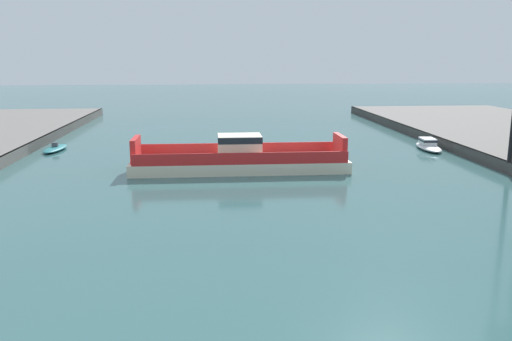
% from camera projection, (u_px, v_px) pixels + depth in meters
% --- Properties ---
extents(chain_ferry, '(20.74, 5.86, 3.43)m').
position_uv_depth(chain_ferry, '(240.00, 159.00, 51.00)').
color(chain_ferry, beige).
rests_on(chain_ferry, ground).
extents(moored_boat_near_left, '(2.69, 6.78, 1.30)m').
position_uv_depth(moored_boat_near_left, '(428.00, 145.00, 62.43)').
color(moored_boat_near_left, white).
rests_on(moored_boat_near_left, ground).
extents(moored_boat_near_right, '(2.32, 5.87, 0.99)m').
position_uv_depth(moored_boat_near_right, '(55.00, 149.00, 61.63)').
color(moored_boat_near_right, '#237075').
rests_on(moored_boat_near_right, ground).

